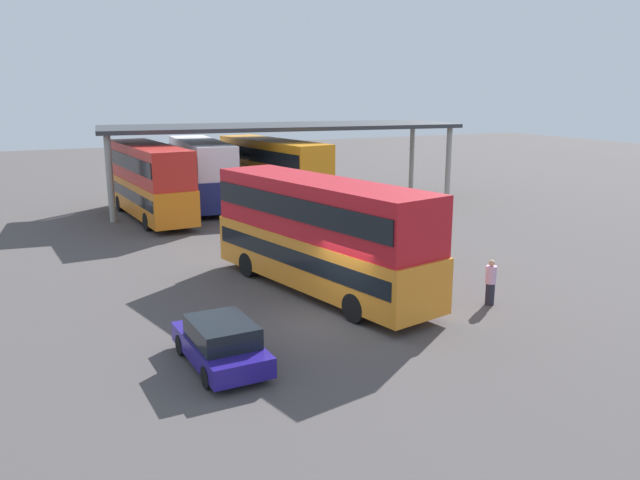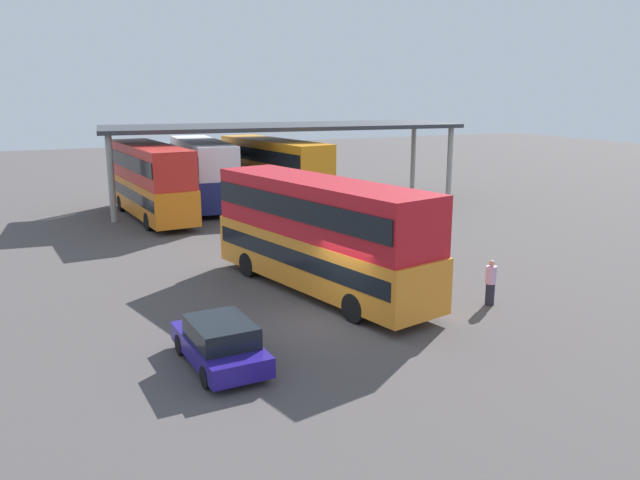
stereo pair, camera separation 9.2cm
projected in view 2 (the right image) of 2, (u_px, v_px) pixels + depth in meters
name	position (u px, v px, depth m)	size (l,w,h in m)	color
ground_plane	(337.00, 322.00, 21.14)	(140.00, 140.00, 0.00)	#4B4645
double_decker_main	(320.00, 231.00, 23.80)	(4.78, 11.06, 4.26)	orange
parked_hatchback	(220.00, 343.00, 17.64)	(1.87, 3.96, 1.35)	navy
double_decker_near_canopy	(150.00, 178.00, 37.41)	(3.24, 10.69, 4.36)	orange
double_decker_mid_row	(203.00, 170.00, 41.52)	(3.19, 10.62, 4.26)	navy
double_decker_far_right	(274.00, 169.00, 41.85)	(4.15, 11.10, 4.28)	white
depot_canopy	(283.00, 129.00, 41.82)	(23.72, 9.18, 5.22)	#33353A
pedestrian_waiting	(491.00, 283.00, 22.58)	(0.38, 0.38, 1.65)	#262633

